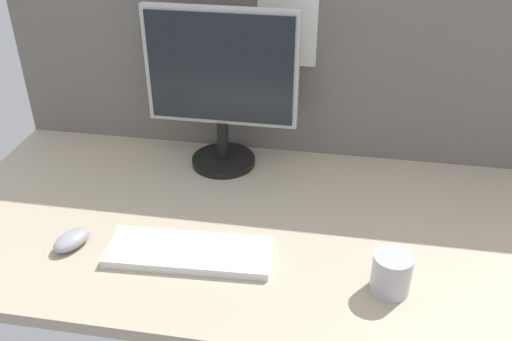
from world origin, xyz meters
The scene contains 6 objects.
ground_plane centered at (0.00, 0.00, -1.50)cm, with size 180.00×80.00×3.00cm, color tan.
cubicle_wall_back centered at (-0.02, 37.49, 32.15)cm, with size 180.00×5.50×64.28cm.
monitor centered at (-26.23, 25.13, 24.59)cm, with size 41.03×18.00×44.64cm.
keyboard centered at (-25.00, -16.67, 1.00)cm, with size 37.00×13.00×2.00cm, color silver.
mouse centered at (-52.55, -17.78, 1.70)cm, with size 5.60×9.60×3.40cm, color #99999E.
mug_steel centered at (19.10, -20.08, 4.48)cm, with size 8.28×8.28×8.95cm.
Camera 1 is at (6.41, -111.10, 83.22)cm, focal length 39.60 mm.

